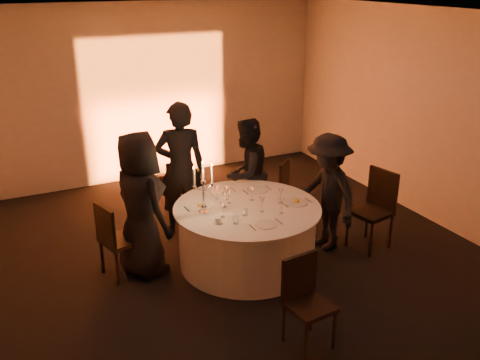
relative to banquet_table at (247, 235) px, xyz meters
name	(u,v)px	position (x,y,z in m)	size (l,w,h in m)	color
floor	(247,262)	(0.00, 0.00, -0.38)	(7.00, 7.00, 0.00)	black
ceiling	(248,15)	(0.00, 0.00, 2.62)	(7.00, 7.00, 0.00)	silver
wall_back	(156,92)	(0.00, 3.50, 1.12)	(7.00, 7.00, 0.00)	beige
wall_right	(440,120)	(3.00, 0.00, 1.12)	(7.00, 7.00, 0.00)	beige
uplighter_fixture	(166,177)	(0.00, 3.20, -0.33)	(0.25, 0.12, 0.10)	black
banquet_table	(247,235)	(0.00, 0.00, 0.00)	(1.80, 1.80, 0.77)	black
chair_left	(115,236)	(-1.54, 0.41, 0.15)	(0.51, 0.51, 0.94)	black
chair_back_left	(179,185)	(-0.28, 1.69, 0.11)	(0.44, 0.44, 0.88)	black
chair_back_right	(277,185)	(1.02, 1.04, 0.11)	(0.54, 0.54, 0.88)	black
chair_right	(375,204)	(1.72, -0.32, 0.21)	(0.54, 0.54, 1.05)	black
chair_front	(305,296)	(-0.19, -1.62, 0.13)	(0.44, 0.44, 0.92)	black
guest_left	(140,205)	(-1.21, 0.38, 0.50)	(0.86, 0.56, 1.77)	black
guest_back_left	(181,168)	(-0.40, 1.22, 0.55)	(0.68, 0.45, 1.86)	black
guest_back_right	(246,174)	(0.48, 0.97, 0.41)	(0.77, 0.60, 1.58)	black
guest_right	(327,192)	(1.13, -0.07, 0.40)	(1.01, 0.58, 1.56)	black
plate_left	(200,206)	(-0.52, 0.24, 0.40)	(0.36, 0.29, 0.08)	white
plate_back_left	(221,192)	(-0.10, 0.55, 0.39)	(0.35, 0.25, 0.01)	white
plate_back_right	(257,190)	(0.35, 0.41, 0.39)	(0.35, 0.29, 0.01)	white
plate_right	(297,202)	(0.60, -0.16, 0.40)	(0.36, 0.28, 0.08)	white
plate_front	(266,224)	(-0.04, -0.54, 0.39)	(0.36, 0.25, 0.01)	white
coffee_cup	(218,221)	(-0.50, -0.25, 0.42)	(0.11, 0.11, 0.07)	white
candelabra	(204,195)	(-0.54, 0.07, 0.62)	(0.28, 0.13, 0.67)	silver
wine_glass_a	(281,193)	(0.42, -0.08, 0.52)	(0.07, 0.07, 0.19)	white
wine_glass_b	(252,190)	(0.14, 0.15, 0.52)	(0.07, 0.07, 0.19)	white
wine_glass_c	(226,189)	(-0.14, 0.31, 0.52)	(0.07, 0.07, 0.19)	white
wine_glass_d	(262,201)	(0.10, -0.20, 0.52)	(0.07, 0.07, 0.19)	white
wine_glass_e	(282,203)	(0.28, -0.34, 0.52)	(0.07, 0.07, 0.19)	white
wine_glass_f	(229,193)	(-0.15, 0.20, 0.52)	(0.07, 0.07, 0.19)	white
wine_glass_g	(224,196)	(-0.25, 0.12, 0.52)	(0.07, 0.07, 0.19)	white
wine_glass_h	(217,189)	(-0.23, 0.38, 0.52)	(0.07, 0.07, 0.19)	white
wine_glass_i	(222,206)	(-0.39, -0.13, 0.52)	(0.07, 0.07, 0.19)	white
tumbler_a	(245,212)	(-0.13, -0.20, 0.43)	(0.07, 0.07, 0.09)	white
tumbler_b	(236,220)	(-0.32, -0.36, 0.43)	(0.07, 0.07, 0.09)	white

